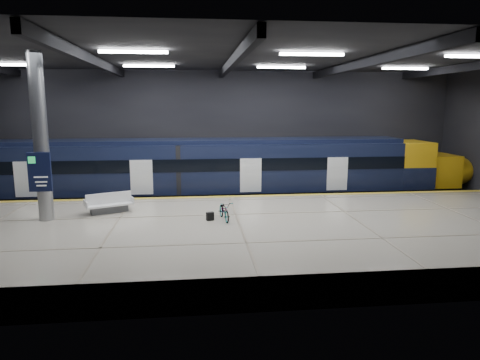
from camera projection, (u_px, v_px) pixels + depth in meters
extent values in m
plane|color=black|center=(233.00, 232.00, 20.09)|extent=(30.00, 30.00, 0.00)
cube|color=black|center=(221.00, 135.00, 27.24)|extent=(30.00, 0.10, 8.00)
cube|color=black|center=(261.00, 175.00, 11.57)|extent=(30.00, 0.10, 8.00)
cube|color=black|center=(233.00, 56.00, 18.71)|extent=(30.00, 16.00, 0.10)
cube|color=black|center=(92.00, 60.00, 18.11)|extent=(0.25, 16.00, 0.40)
cube|color=black|center=(233.00, 62.00, 18.76)|extent=(0.25, 16.00, 0.40)
cube|color=black|center=(364.00, 63.00, 19.40)|extent=(0.25, 16.00, 0.40)
cube|color=white|center=(134.00, 52.00, 16.35)|extent=(2.60, 0.18, 0.10)
cube|color=white|center=(312.00, 54.00, 17.10)|extent=(2.60, 0.18, 0.10)
cube|color=white|center=(475.00, 56.00, 17.85)|extent=(2.60, 0.18, 0.10)
cube|color=white|center=(8.00, 65.00, 21.47)|extent=(2.60, 0.18, 0.10)
cube|color=white|center=(149.00, 66.00, 22.22)|extent=(2.60, 0.18, 0.10)
cube|color=white|center=(281.00, 67.00, 22.97)|extent=(2.60, 0.18, 0.10)
cube|color=white|center=(405.00, 68.00, 23.73)|extent=(2.60, 0.18, 0.10)
cube|color=#BBB29E|center=(239.00, 236.00, 17.55)|extent=(30.00, 11.00, 1.10)
cube|color=gold|center=(228.00, 196.00, 22.59)|extent=(30.00, 0.40, 0.01)
cube|color=gray|center=(225.00, 206.00, 24.76)|extent=(30.00, 0.08, 0.16)
cube|color=gray|center=(224.00, 201.00, 26.17)|extent=(30.00, 0.08, 0.16)
cube|color=black|center=(197.00, 197.00, 25.21)|extent=(24.00, 2.58, 0.80)
cube|color=black|center=(197.00, 167.00, 24.90)|extent=(24.00, 2.80, 2.75)
cube|color=black|center=(196.00, 141.00, 24.64)|extent=(24.00, 2.30, 0.24)
cube|color=black|center=(197.00, 166.00, 23.47)|extent=(24.00, 0.04, 0.70)
cube|color=white|center=(251.00, 175.00, 23.89)|extent=(1.20, 0.05, 1.90)
cube|color=gold|center=(408.00, 164.00, 26.30)|extent=(2.00, 2.80, 2.75)
ellipsoid|color=gold|center=(448.00, 171.00, 26.66)|extent=(3.60, 2.52, 1.90)
cube|color=black|center=(413.00, 161.00, 26.30)|extent=(1.60, 2.38, 0.80)
cube|color=#595B60|center=(109.00, 209.00, 19.21)|extent=(1.66, 1.09, 0.30)
cube|color=white|center=(109.00, 204.00, 19.17)|extent=(2.17, 1.57, 0.08)
cube|color=white|center=(109.00, 198.00, 19.12)|extent=(1.86, 0.87, 0.50)
cube|color=white|center=(86.00, 204.00, 18.66)|extent=(0.39, 0.80, 0.30)
cube|color=white|center=(131.00, 199.00, 19.64)|extent=(0.39, 0.80, 0.30)
imported|color=#99999E|center=(224.00, 211.00, 17.92)|extent=(0.78, 1.62, 0.82)
cube|color=black|center=(210.00, 216.00, 17.90)|extent=(0.34, 0.27, 0.35)
cylinder|color=#9EA0A5|center=(41.00, 138.00, 17.47)|extent=(0.60, 0.60, 6.90)
cube|color=black|center=(40.00, 172.00, 17.29)|extent=(0.90, 0.12, 1.60)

